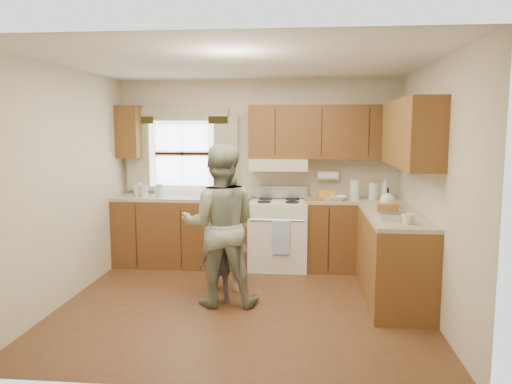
# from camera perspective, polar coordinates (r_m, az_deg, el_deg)

# --- Properties ---
(room) EXTENTS (3.80, 3.80, 3.80)m
(room) POSITION_cam_1_polar(r_m,az_deg,el_deg) (5.14, -1.53, 0.54)
(room) COLOR #522D19
(room) RESTS_ON ground
(kitchen_fixtures) EXTENTS (3.80, 2.25, 2.15)m
(kitchen_fixtures) POSITION_cam_1_polar(r_m,az_deg,el_deg) (6.22, 5.30, -2.10)
(kitchen_fixtures) COLOR #40230D
(kitchen_fixtures) RESTS_ON ground
(stove) EXTENTS (0.76, 0.67, 1.07)m
(stove) POSITION_cam_1_polar(r_m,az_deg,el_deg) (6.65, 2.57, -4.71)
(stove) COLOR silver
(stove) RESTS_ON ground
(woman_left) EXTENTS (0.59, 0.43, 1.48)m
(woman_left) POSITION_cam_1_polar(r_m,az_deg,el_deg) (5.68, -3.62, -4.00)
(woman_left) COLOR beige
(woman_left) RESTS_ON ground
(woman_right) EXTENTS (0.88, 0.71, 1.69)m
(woman_right) POSITION_cam_1_polar(r_m,az_deg,el_deg) (5.23, -4.13, -3.82)
(woman_right) COLOR #26432D
(woman_right) RESTS_ON ground
(child) EXTENTS (0.47, 0.22, 0.78)m
(child) POSITION_cam_1_polar(r_m,az_deg,el_deg) (5.36, -3.98, -8.55)
(child) COLOR gray
(child) RESTS_ON ground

